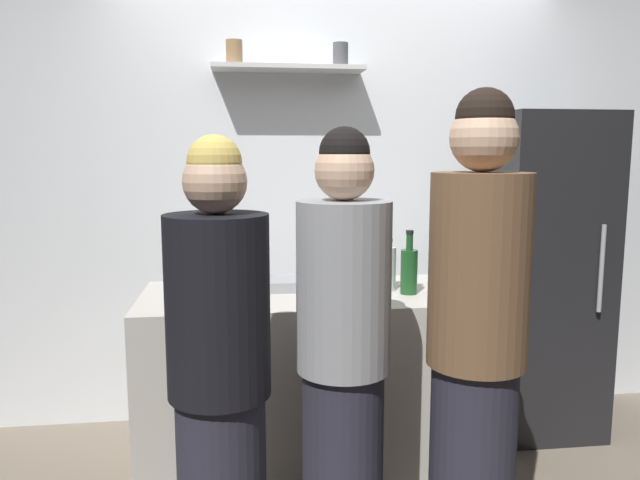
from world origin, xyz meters
The scene contains 12 objects.
back_wall_assembly centered at (0.00, 1.25, 1.30)m, with size 4.80×0.32×2.60m.
refrigerator centered at (1.10, 0.85, 0.88)m, with size 0.59×0.62×1.76m.
counter centered at (-0.19, 0.50, 0.45)m, with size 1.67×0.70×0.90m, color #B7B2A8.
baking_pan centered at (-0.37, 0.61, 0.92)m, with size 0.34×0.24×0.05m, color gray.
utensil_holder centered at (0.44, 0.39, 0.95)m, with size 0.09×0.09×0.22m.
wine_bottle_green_glass centered at (0.22, 0.42, 1.01)m, with size 0.08×0.08×0.30m.
wine_bottle_pale_glass centered at (0.32, 0.23, 1.02)m, with size 0.07×0.07×0.33m.
wine_bottle_amber_glass centered at (-0.78, 0.77, 1.02)m, with size 0.07×0.07×0.33m.
water_bottle_plastic centered at (0.13, 0.51, 1.01)m, with size 0.10×0.10×0.25m.
person_brown_jacket centered at (0.24, -0.35, 0.88)m, with size 0.34×0.34×1.76m.
person_blonde centered at (-0.63, -0.33, 0.79)m, with size 0.34×0.34×1.61m.
person_grey_hoodie centered at (-0.19, -0.20, 0.81)m, with size 0.34×0.34×1.64m.
Camera 1 is at (-0.55, -2.28, 1.55)m, focal length 34.01 mm.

